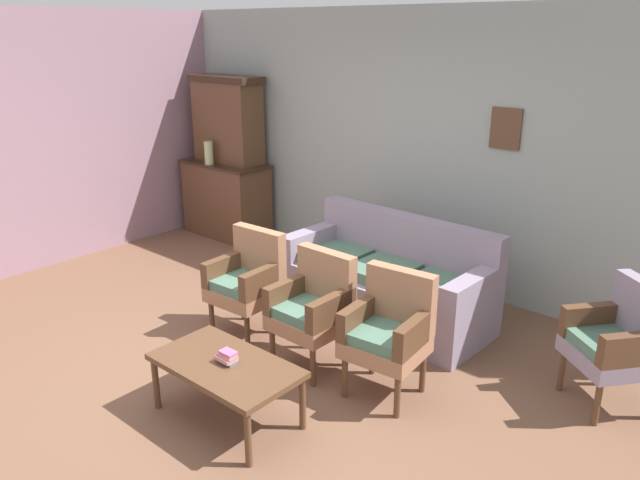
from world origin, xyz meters
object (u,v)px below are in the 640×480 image
at_px(floral_couch, 388,283).
at_px(book_stack_on_table, 227,357).
at_px(coffee_table, 226,369).
at_px(armchair_near_cabinet, 389,329).
at_px(vase_on_cabinet, 209,153).
at_px(side_cabinet, 227,199).
at_px(armchair_row_middle, 313,305).
at_px(wingback_chair_by_fireplace, 618,339).
at_px(armchair_by_doorway, 248,278).

xyz_separation_m(floral_couch, book_stack_on_table, (0.07, -1.95, 0.13)).
bearing_deg(book_stack_on_table, coffee_table, -128.20).
height_order(armchair_near_cabinet, coffee_table, armchair_near_cabinet).
relative_size(vase_on_cabinet, book_stack_on_table, 1.96).
distance_m(vase_on_cabinet, coffee_table, 3.89).
bearing_deg(book_stack_on_table, side_cabinet, 138.93).
xyz_separation_m(vase_on_cabinet, armchair_row_middle, (2.97, -1.48, -0.57)).
relative_size(side_cabinet, wingback_chair_by_fireplace, 1.28).
height_order(vase_on_cabinet, armchair_by_doorway, vase_on_cabinet).
relative_size(coffee_table, book_stack_on_table, 7.06).
distance_m(side_cabinet, armchair_row_middle, 3.35).
bearing_deg(book_stack_on_table, vase_on_cabinet, 141.66).
bearing_deg(coffee_table, armchair_near_cabinet, 56.84).
height_order(armchair_row_middle, book_stack_on_table, armchair_row_middle).
distance_m(side_cabinet, armchair_by_doorway, 2.69).
height_order(side_cabinet, armchair_row_middle, side_cabinet).
distance_m(armchair_near_cabinet, coffee_table, 1.16).
relative_size(armchair_by_doorway, coffee_table, 0.90).
xyz_separation_m(armchair_by_doorway, wingback_chair_by_fireplace, (2.68, 0.90, 0.00)).
xyz_separation_m(side_cabinet, armchair_by_doorway, (2.14, -1.63, 0.03)).
relative_size(armchair_near_cabinet, wingback_chair_by_fireplace, 1.00).
distance_m(armchair_by_doorway, book_stack_on_table, 1.23).
distance_m(armchair_by_doorway, armchair_near_cabinet, 1.42).
distance_m(floral_couch, wingback_chair_by_fireplace, 1.97).
xyz_separation_m(floral_couch, armchair_by_doorway, (-0.72, -1.02, 0.17)).
xyz_separation_m(vase_on_cabinet, wingback_chair_by_fireplace, (4.89, -0.54, -0.57)).
xyz_separation_m(vase_on_cabinet, coffee_table, (3.00, -2.39, -0.69)).
bearing_deg(armchair_by_doorway, floral_couch, 54.72).
distance_m(floral_couch, armchair_near_cabinet, 1.23).
bearing_deg(armchair_near_cabinet, wingback_chair_by_fireplace, 34.98).
bearing_deg(coffee_table, floral_couch, 91.95).
distance_m(armchair_by_doorway, wingback_chair_by_fireplace, 2.83).
bearing_deg(vase_on_cabinet, book_stack_on_table, -38.34).
height_order(side_cabinet, armchair_by_doorway, side_cabinet).
xyz_separation_m(floral_couch, armchair_row_middle, (0.04, -1.06, 0.17)).
bearing_deg(book_stack_on_table, wingback_chair_by_fireplace, 44.28).
bearing_deg(floral_couch, armchair_row_middle, -87.90).
height_order(armchair_row_middle, armchair_near_cabinet, same).
xyz_separation_m(armchair_row_middle, coffee_table, (0.03, -0.91, -0.12)).
relative_size(side_cabinet, coffee_table, 1.16).
height_order(floral_couch, armchair_row_middle, same).
distance_m(wingback_chair_by_fireplace, coffee_table, 2.64).
distance_m(side_cabinet, wingback_chair_by_fireplace, 4.88).
xyz_separation_m(armchair_near_cabinet, coffee_table, (-0.63, -0.96, -0.12)).
distance_m(armchair_row_middle, armchair_near_cabinet, 0.66).
xyz_separation_m(side_cabinet, wingback_chair_by_fireplace, (4.82, -0.73, 0.03)).
relative_size(armchair_by_doorway, armchair_near_cabinet, 1.00).
bearing_deg(armchair_by_doorway, coffee_table, -49.89).
bearing_deg(wingback_chair_by_fireplace, coffee_table, -135.69).
bearing_deg(coffee_table, side_cabinet, 138.75).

